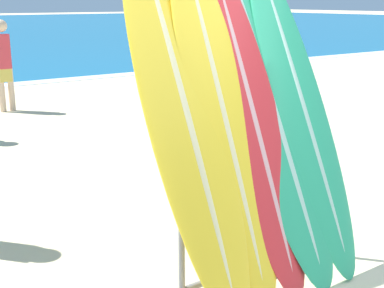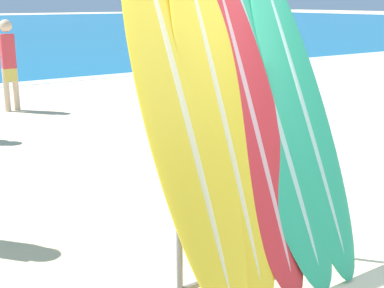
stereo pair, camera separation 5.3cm
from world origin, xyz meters
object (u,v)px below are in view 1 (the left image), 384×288
at_px(surfboard_slot_2, 253,123).
at_px(surfboard_slot_4, 300,109).
at_px(surfboard_rack, 260,222).
at_px(person_mid_beach, 4,62).
at_px(surfboard_slot_3, 276,122).
at_px(surfboard_slot_1, 223,118).
at_px(surfboard_slot_0, 184,116).

xyz_separation_m(surfboard_slot_2, surfboard_slot_4, (0.47, 0.02, 0.04)).
distance_m(surfboard_rack, surfboard_slot_2, 0.68).
xyz_separation_m(surfboard_slot_4, person_mid_beach, (-0.15, 6.72, -0.27)).
bearing_deg(surfboard_slot_3, surfboard_slot_2, -177.73).
height_order(surfboard_rack, surfboard_slot_1, surfboard_slot_1).
bearing_deg(surfboard_slot_1, surfboard_slot_2, -4.47).
relative_size(surfboard_rack, surfboard_slot_3, 0.62).
bearing_deg(surfboard_rack, surfboard_slot_1, 148.57).
height_order(surfboard_rack, surfboard_slot_4, surfboard_slot_4).
bearing_deg(person_mid_beach, surfboard_slot_4, 93.91).
height_order(surfboard_rack, surfboard_slot_3, surfboard_slot_3).
distance_m(surfboard_slot_0, surfboard_slot_4, 0.99).
bearing_deg(surfboard_slot_2, surfboard_slot_1, 175.53).
xyz_separation_m(surfboard_slot_0, surfboard_slot_3, (0.74, -0.04, -0.12)).
bearing_deg(surfboard_slot_2, surfboard_rack, -98.32).
bearing_deg(surfboard_slot_2, person_mid_beach, 87.30).
distance_m(surfboard_slot_0, surfboard_slot_2, 0.53).
relative_size(surfboard_slot_0, person_mid_beach, 1.52).
height_order(surfboard_rack, person_mid_beach, person_mid_beach).
bearing_deg(person_mid_beach, surfboard_slot_1, 87.87).
xyz_separation_m(surfboard_slot_3, surfboard_slot_4, (0.25, 0.01, 0.06)).
distance_m(surfboard_rack, surfboard_slot_4, 0.87).
relative_size(surfboard_slot_0, surfboard_slot_4, 1.05).
xyz_separation_m(surfboard_slot_1, surfboard_slot_4, (0.71, 0.00, -0.02)).
bearing_deg(surfboard_slot_1, surfboard_slot_4, 0.38).
xyz_separation_m(surfboard_slot_2, surfboard_slot_3, (0.22, 0.01, -0.02)).
relative_size(surfboard_rack, surfboard_slot_1, 0.58).
bearing_deg(person_mid_beach, surfboard_slot_3, 91.81).
bearing_deg(surfboard_slot_4, surfboard_slot_1, -179.62).
bearing_deg(surfboard_slot_0, surfboard_slot_2, -5.53).
height_order(surfboard_slot_1, surfboard_slot_3, surfboard_slot_1).
xyz_separation_m(surfboard_slot_1, surfboard_slot_2, (0.24, -0.02, -0.06)).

